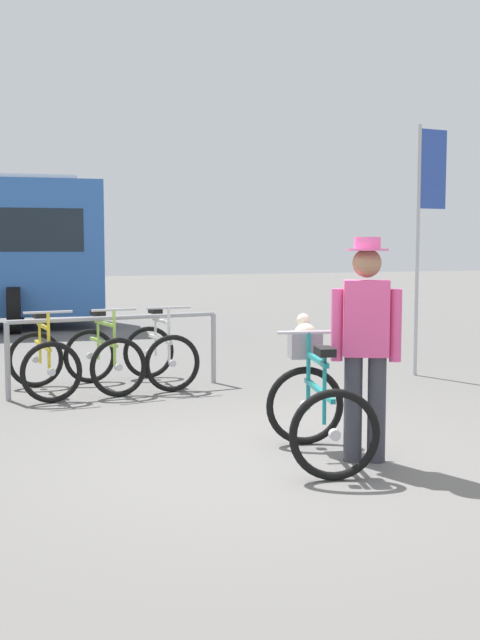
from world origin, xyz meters
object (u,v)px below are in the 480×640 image
racked_bike_yellow (43,362)px  racked_bike_lime (104,358)px  racked_bike_white (160,354)px  featured_bicycle (315,396)px  banner_flag (427,202)px  person_with_featured_bike (366,340)px

racked_bike_yellow → racked_bike_lime: (0.70, 0.03, -0.00)m
racked_bike_white → racked_bike_yellow: bearing=-177.8°
racked_bike_white → featured_bicycle: bearing=-89.1°
racked_bike_lime → racked_bike_yellow: bearing=-177.8°
racked_bike_yellow → featured_bicycle: bearing=-67.6°
racked_bike_lime → banner_flag: bearing=-9.7°
racked_bike_white → racked_bike_lime: bearing=-177.8°
racked_bike_lime → featured_bicycle: size_ratio=0.92×
featured_bicycle → racked_bike_white: bearing=90.9°
person_with_featured_bike → racked_bike_white: bearing=95.0°
racked_bike_lime → racked_bike_white: 0.70m
featured_bicycle → person_with_featured_bike: bearing=-44.5°
racked_bike_white → featured_bicycle: (0.06, -3.59, 0.12)m
racked_bike_yellow → person_with_featured_bike: 4.23m
racked_bike_yellow → racked_bike_lime: size_ratio=0.98×
person_with_featured_bike → banner_flag: bearing=46.1°
racked_bike_lime → person_with_featured_bike: (1.03, -3.84, 0.58)m
racked_bike_white → person_with_featured_bike: bearing=-85.0°
racked_bike_white → banner_flag: bearing=-12.1°
racked_bike_white → banner_flag: (3.37, -0.72, 1.86)m
racked_bike_white → featured_bicycle: 3.60m
racked_bike_yellow → person_with_featured_bike: person_with_featured_bike is taller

